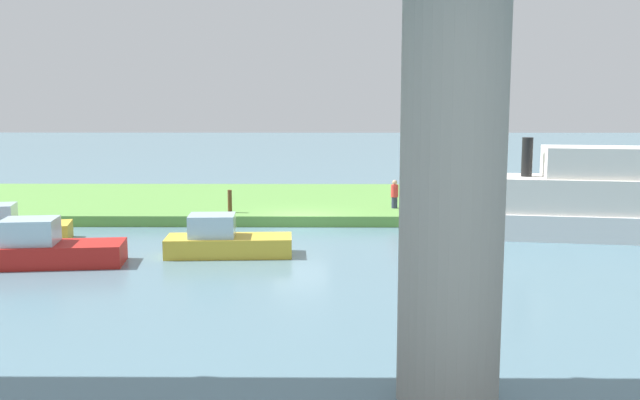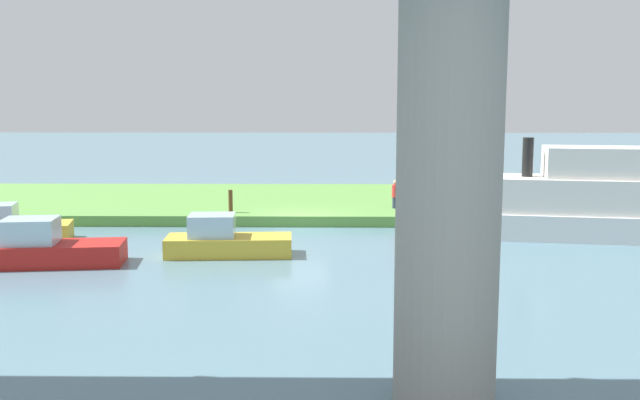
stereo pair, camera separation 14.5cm
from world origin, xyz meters
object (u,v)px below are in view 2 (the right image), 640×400
at_px(pontoon_yellow, 574,201).
at_px(motorboat_white, 46,248).
at_px(bridge_pylon, 449,186).
at_px(riverboat_paddlewheel, 225,241).
at_px(person_on_bank, 395,194).
at_px(houseboat_blue, 7,228).
at_px(mooring_post, 231,201).

xyz_separation_m(pontoon_yellow, motorboat_white, (20.42, 5.29, -0.96)).
xyz_separation_m(bridge_pylon, pontoon_yellow, (-8.01, -16.64, -2.75)).
bearing_deg(pontoon_yellow, riverboat_paddlewheel, 14.35).
height_order(person_on_bank, houseboat_blue, person_on_bank).
bearing_deg(bridge_pylon, person_on_bank, -92.44).
relative_size(motorboat_white, riverboat_paddlewheel, 1.09).
bearing_deg(person_on_bank, mooring_post, 10.03).
distance_m(pontoon_yellow, houseboat_blue, 23.67).
bearing_deg(motorboat_white, bridge_pylon, 137.54).
bearing_deg(bridge_pylon, motorboat_white, -42.46).
xyz_separation_m(mooring_post, pontoon_yellow, (-14.98, 3.32, 0.53)).
distance_m(riverboat_paddlewheel, houseboat_blue, 9.65).
distance_m(bridge_pylon, houseboat_blue, 22.24).
height_order(riverboat_paddlewheel, houseboat_blue, houseboat_blue).
bearing_deg(houseboat_blue, pontoon_yellow, -176.96).
bearing_deg(houseboat_blue, motorboat_white, 128.36).
bearing_deg(motorboat_white, pontoon_yellow, -165.48).
bearing_deg(motorboat_white, riverboat_paddlewheel, -165.09).
height_order(pontoon_yellow, motorboat_white, pontoon_yellow).
relative_size(motorboat_white, houseboat_blue, 1.05).
xyz_separation_m(mooring_post, houseboat_blue, (8.63, 4.58, -0.47)).
relative_size(pontoon_yellow, motorboat_white, 1.64).
bearing_deg(riverboat_paddlewheel, bridge_pylon, 115.70).
bearing_deg(person_on_bank, motorboat_white, 36.91).
bearing_deg(pontoon_yellow, bridge_pylon, 64.31).
xyz_separation_m(bridge_pylon, mooring_post, (6.97, -19.97, -3.28)).
distance_m(person_on_bank, riverboat_paddlewheel, 11.04).
relative_size(person_on_bank, motorboat_white, 0.26).
relative_size(mooring_post, houseboat_blue, 0.21).
relative_size(bridge_pylon, riverboat_paddlewheel, 1.80).
bearing_deg(motorboat_white, person_on_bank, -143.09).
height_order(mooring_post, motorboat_white, motorboat_white).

